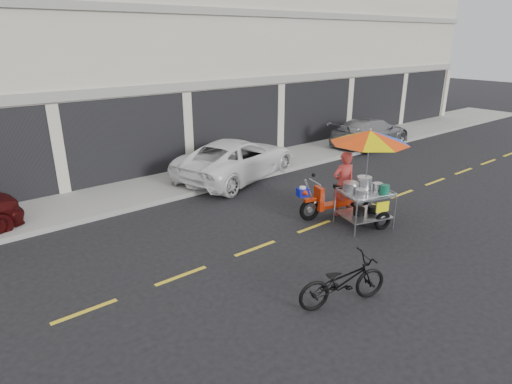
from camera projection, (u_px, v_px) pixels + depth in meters
ground at (314, 227)px, 11.36m from camera, size 90.00×90.00×0.00m
sidewalk at (204, 175)px, 15.37m from camera, size 45.00×3.00×0.15m
shophouse_block at (193, 49)px, 19.34m from camera, size 36.00×8.11×10.40m
centerline at (314, 226)px, 11.36m from camera, size 42.00×0.10×0.01m
white_pickup at (237, 159)px, 15.11m from camera, size 5.47×3.68×1.39m
silver_pickup at (370, 132)px, 19.54m from camera, size 4.63×2.16×1.31m
near_bicycle at (343, 281)px, 7.94m from camera, size 1.92×1.15×0.95m
food_vendor_rig at (359, 163)px, 11.16m from camera, size 2.58×2.56×2.62m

